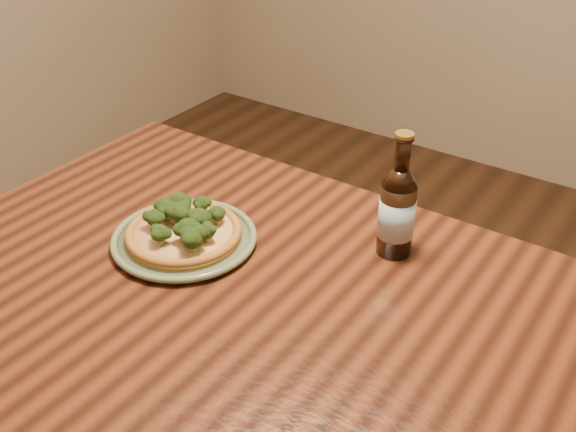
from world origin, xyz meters
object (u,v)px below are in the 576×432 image
Objects in this scene: table at (317,377)px; beer_bottle at (397,210)px; plate at (184,239)px; pizza at (184,230)px.

table is 0.33m from beer_bottle.
beer_bottle is (0.34, 0.20, 0.08)m from plate.
pizza is 0.40m from beer_bottle.
pizza is (0.00, 0.00, 0.02)m from plate.
table is 6.55× the size of beer_bottle.
plate is 1.26× the size of pizza.
pizza is at bearing 168.18° from table.
plate is 0.02m from pizza.
table is at bearing -11.82° from pizza.
table is at bearing -11.71° from plate.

